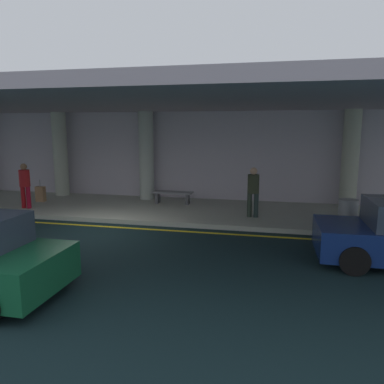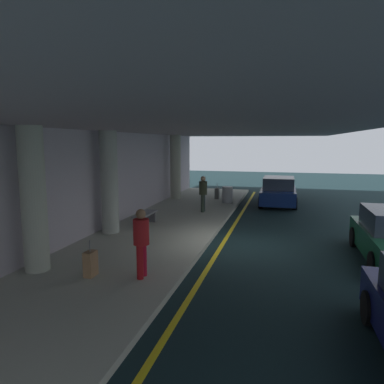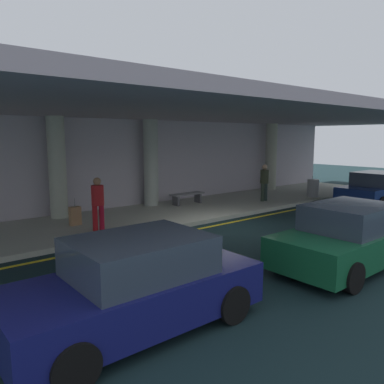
% 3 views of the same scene
% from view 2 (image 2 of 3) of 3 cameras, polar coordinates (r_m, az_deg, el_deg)
% --- Properties ---
extents(ground_plane, '(60.00, 60.00, 0.00)m').
position_cam_2_polar(ground_plane, '(12.09, 7.66, -8.43)').
color(ground_plane, black).
extents(sidewalk, '(26.00, 4.20, 0.15)m').
position_cam_2_polar(sidewalk, '(12.79, -6.36, -7.14)').
color(sidewalk, '#AAAD9D').
rests_on(sidewalk, ground).
extents(lane_stripe_yellow, '(26.00, 0.14, 0.01)m').
position_cam_2_polar(lane_stripe_yellow, '(12.17, 4.90, -8.26)').
color(lane_stripe_yellow, yellow).
rests_on(lane_stripe_yellow, ground).
extents(support_column_left_mid, '(0.62, 0.62, 3.65)m').
position_cam_2_polar(support_column_left_mid, '(9.75, -23.95, -1.11)').
color(support_column_left_mid, '#ADB4A1').
rests_on(support_column_left_mid, sidewalk).
extents(support_column_center, '(0.62, 0.62, 3.65)m').
position_cam_2_polar(support_column_center, '(13.09, -13.04, 1.52)').
color(support_column_center, '#A3ABA0').
rests_on(support_column_center, sidewalk).
extents(support_column_right_mid, '(0.62, 0.62, 3.65)m').
position_cam_2_polar(support_column_right_mid, '(20.49, -2.65, 3.98)').
color(support_column_right_mid, '#ABAE99').
rests_on(support_column_right_mid, sidewalk).
extents(ceiling_overhang, '(28.00, 13.20, 0.30)m').
position_cam_2_polar(ceiling_overhang, '(12.19, -4.41, 10.54)').
color(ceiling_overhang, '#998B96').
rests_on(ceiling_overhang, support_column_far_left).
extents(terminal_back_wall, '(26.00, 0.30, 3.80)m').
position_cam_2_polar(terminal_back_wall, '(13.41, -15.51, 1.27)').
color(terminal_back_wall, '#B6ADB8').
rests_on(terminal_back_wall, ground).
extents(car_navy, '(4.10, 1.92, 1.50)m').
position_cam_2_polar(car_navy, '(20.05, 13.60, 0.05)').
color(car_navy, navy).
rests_on(car_navy, ground).
extents(traveler_with_luggage, '(0.38, 0.38, 1.68)m').
position_cam_2_polar(traveler_with_luggage, '(16.67, 1.78, 0.09)').
color(traveler_with_luggage, '#273227').
rests_on(traveler_with_luggage, sidewalk).
extents(person_waiting_for_ride, '(0.38, 0.38, 1.68)m').
position_cam_2_polar(person_waiting_for_ride, '(8.69, -8.09, -7.36)').
color(person_waiting_for_ride, maroon).
rests_on(person_waiting_for_ride, sidewalk).
extents(suitcase_upright_primary, '(0.36, 0.22, 0.90)m').
position_cam_2_polar(suitcase_upright_primary, '(9.21, -15.87, -10.94)').
color(suitcase_upright_primary, '#99704A').
rests_on(suitcase_upright_primary, sidewalk).
extents(suitcase_upright_secondary, '(0.36, 0.22, 0.90)m').
position_cam_2_polar(suitcase_upright_secondary, '(20.65, 4.01, -0.22)').
color(suitcase_upright_secondary, '#575954').
rests_on(suitcase_upright_secondary, sidewalk).
extents(bench_metal, '(1.60, 0.50, 0.48)m').
position_cam_2_polar(bench_metal, '(14.20, -7.51, -3.87)').
color(bench_metal, slate).
rests_on(bench_metal, sidewalk).
extents(trash_bin_steel, '(0.56, 0.56, 0.85)m').
position_cam_2_polar(trash_bin_steel, '(19.41, 5.65, -0.43)').
color(trash_bin_steel, gray).
rests_on(trash_bin_steel, sidewalk).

